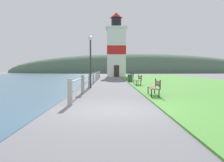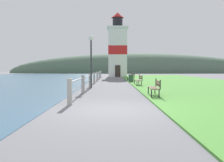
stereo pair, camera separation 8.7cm
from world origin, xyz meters
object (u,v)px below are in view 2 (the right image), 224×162
Objects in this scene: park_bench_midway at (138,79)px; lighthouse at (117,49)px; park_bench_far at (131,77)px; lamp_post at (90,52)px; park_bench_near at (154,87)px; trash_bin at (130,78)px.

lighthouse is (-1.36, 19.85, 4.32)m from park_bench_midway.
lamp_post is at bearing 58.12° from park_bench_far.
park_bench_near is 0.87× the size of park_bench_midway.
trash_bin is at bearing -84.85° from park_bench_near.
lighthouse is 22.32m from lamp_post.
park_bench_far is (-0.10, 6.15, -0.00)m from park_bench_midway.
park_bench_far is at bearing -84.73° from lighthouse.
trash_bin is at bearing 61.28° from lamp_post.
lighthouse is 13.35× the size of trash_bin.
park_bench_near is 6.77m from lamp_post.
park_bench_midway is 5.02m from lamp_post.
park_bench_midway is 4.37m from trash_bin.
park_bench_midway is at bearing 83.59° from park_bench_far.
lighthouse is at bearing -92.08° from park_bench_far.
lamp_post is (-3.87, 5.09, 2.20)m from park_bench_near.
lamp_post is (-3.82, -8.37, 2.20)m from park_bench_far.
park_bench_near is at bearing -52.76° from lamp_post.
lighthouse is 16.15m from trash_bin.
park_bench_far is 14.42m from lighthouse.
park_bench_near is 1.98× the size of trash_bin.
lamp_post reaches higher than park_bench_near.
park_bench_midway is 2.28× the size of trash_bin.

